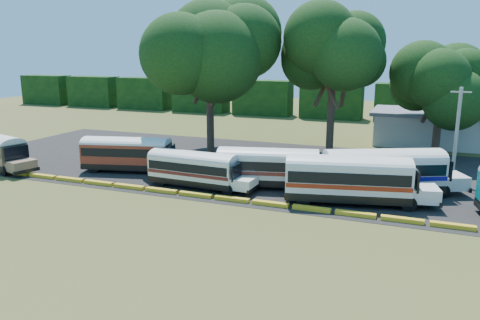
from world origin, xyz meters
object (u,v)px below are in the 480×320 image
(bus_white_red, at_px, (351,177))
(bus_cream_west, at_px, (196,167))
(bus_red, at_px, (129,152))
(tree_west, at_px, (209,42))

(bus_white_red, bearing_deg, bus_cream_west, 169.39)
(bus_red, relative_size, tree_west, 0.62)
(tree_west, bearing_deg, bus_cream_west, -70.32)
(bus_red, distance_m, bus_cream_west, 8.40)
(bus_white_red, relative_size, tree_west, 0.69)
(bus_white_red, bearing_deg, tree_west, 131.91)
(bus_white_red, xyz_separation_m, tree_west, (-16.77, 12.13, 9.81))
(bus_cream_west, height_order, tree_west, tree_west)
(bus_red, bearing_deg, tree_west, 56.53)
(tree_west, bearing_deg, bus_white_red, -35.88)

